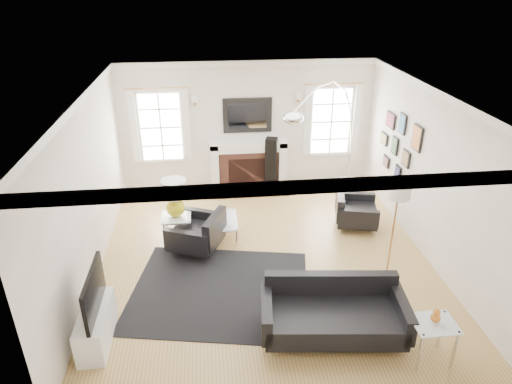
{
  "coord_description": "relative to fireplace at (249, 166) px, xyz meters",
  "views": [
    {
      "loc": [
        -0.88,
        -6.51,
        4.45
      ],
      "look_at": [
        -0.11,
        0.3,
        1.11
      ],
      "focal_mm": 32.0,
      "sensor_mm": 36.0,
      "label": 1
    }
  ],
  "objects": [
    {
      "name": "sofa",
      "position": [
        0.67,
        -4.69,
        -0.2
      ],
      "size": [
        2.0,
        1.08,
        0.62
      ],
      "color": "black",
      "rests_on": "floor"
    },
    {
      "name": "mantel_mirror",
      "position": [
        0.0,
        0.16,
        1.11
      ],
      "size": [
        1.05,
        0.07,
        0.75
      ],
      "color": "black",
      "rests_on": "back_wall"
    },
    {
      "name": "nesting_table",
      "position": [
        1.77,
        -5.27,
        -0.08
      ],
      "size": [
        0.53,
        0.44,
        0.58
      ],
      "color": "silver",
      "rests_on": "floor"
    },
    {
      "name": "arc_floor_lamp",
      "position": [
        1.42,
        -0.97,
        0.9
      ],
      "size": [
        1.89,
        1.75,
        2.68
      ],
      "color": "silver",
      "rests_on": "floor"
    },
    {
      "name": "front_wall",
      "position": [
        0.0,
        -5.79,
        0.86
      ],
      "size": [
        5.5,
        0.04,
        2.8
      ],
      "primitive_type": "cube",
      "color": "white",
      "rests_on": "floor"
    },
    {
      "name": "floor",
      "position": [
        0.0,
        -2.79,
        -0.54
      ],
      "size": [
        6.0,
        6.0,
        0.0
      ],
      "primitive_type": "plane",
      "color": "olive",
      "rests_on": "ground"
    },
    {
      "name": "tv_unit",
      "position": [
        -2.44,
        -4.49,
        -0.21
      ],
      "size": [
        0.35,
        1.0,
        1.09
      ],
      "color": "white",
      "rests_on": "floor"
    },
    {
      "name": "area_rug",
      "position": [
        -0.8,
        -3.61,
        -0.54
      ],
      "size": [
        3.03,
        2.68,
        0.01
      ],
      "primitive_type": "cube",
      "rotation": [
        0.0,
        0.0,
        -0.19
      ],
      "color": "black",
      "rests_on": "floor"
    },
    {
      "name": "window_left",
      "position": [
        -1.85,
        0.16,
        0.92
      ],
      "size": [
        1.24,
        0.15,
        1.62
      ],
      "color": "white",
      "rests_on": "back_wall"
    },
    {
      "name": "back_wall",
      "position": [
        0.0,
        0.21,
        0.86
      ],
      "size": [
        5.5,
        0.04,
        2.8
      ],
      "primitive_type": "cube",
      "color": "white",
      "rests_on": "floor"
    },
    {
      "name": "coffee_table",
      "position": [
        -0.81,
        -2.03,
        -0.22
      ],
      "size": [
        0.81,
        0.81,
        0.36
      ],
      "color": "silver",
      "rests_on": "floor"
    },
    {
      "name": "ceiling",
      "position": [
        0.0,
        -2.79,
        2.26
      ],
      "size": [
        5.5,
        6.0,
        0.02
      ],
      "primitive_type": "cube",
      "color": "white",
      "rests_on": "back_wall"
    },
    {
      "name": "stick_floor_lamp",
      "position": [
        1.89,
        -3.54,
        0.93
      ],
      "size": [
        0.34,
        0.34,
        1.69
      ],
      "color": "#B67B3F",
      "rests_on": "floor"
    },
    {
      "name": "orange_vase",
      "position": [
        1.77,
        -5.27,
        0.14
      ],
      "size": [
        0.12,
        0.12,
        0.19
      ],
      "color": "#BD6518",
      "rests_on": "nesting_table"
    },
    {
      "name": "window_right",
      "position": [
        1.85,
        0.16,
        0.92
      ],
      "size": [
        1.24,
        0.15,
        1.62
      ],
      "color": "white",
      "rests_on": "back_wall"
    },
    {
      "name": "armchair_left",
      "position": [
        -1.09,
        -2.44,
        -0.2
      ],
      "size": [
        1.09,
        1.14,
        0.61
      ],
      "color": "black",
      "rests_on": "floor"
    },
    {
      "name": "gourd_lamp",
      "position": [
        -1.49,
        -2.17,
        0.42
      ],
      "size": [
        0.43,
        0.43,
        0.69
      ],
      "color": "gold",
      "rests_on": "side_table_left"
    },
    {
      "name": "crown_molding",
      "position": [
        0.0,
        -2.79,
        2.2
      ],
      "size": [
        5.5,
        6.0,
        0.12
      ],
      "primitive_type": "cube",
      "color": "white",
      "rests_on": "back_wall"
    },
    {
      "name": "gallery_wall",
      "position": [
        2.72,
        -1.5,
        0.99
      ],
      "size": [
        0.04,
        1.73,
        1.29
      ],
      "color": "black",
      "rests_on": "right_wall"
    },
    {
      "name": "left_wall",
      "position": [
        -2.75,
        -2.79,
        0.86
      ],
      "size": [
        0.04,
        6.0,
        2.8
      ],
      "primitive_type": "cube",
      "color": "white",
      "rests_on": "floor"
    },
    {
      "name": "side_table_left",
      "position": [
        -1.49,
        -2.17,
        -0.09
      ],
      "size": [
        0.51,
        0.51,
        0.56
      ],
      "color": "silver",
      "rests_on": "floor"
    },
    {
      "name": "right_wall",
      "position": [
        2.75,
        -2.79,
        0.86
      ],
      "size": [
        0.04,
        6.0,
        2.8
      ],
      "primitive_type": "cube",
      "color": "white",
      "rests_on": "floor"
    },
    {
      "name": "armchair_right",
      "position": [
        1.82,
        -1.93,
        -0.23
      ],
      "size": [
        0.92,
        0.99,
        0.57
      ],
      "color": "black",
      "rests_on": "floor"
    },
    {
      "name": "speaker_tower",
      "position": [
        0.49,
        -0.14,
        0.07
      ],
      "size": [
        0.3,
        0.3,
        1.22
      ],
      "primitive_type": "cube",
      "rotation": [
        0.0,
        0.0,
        -0.29
      ],
      "color": "black",
      "rests_on": "floor"
    },
    {
      "name": "fireplace",
      "position": [
        0.0,
        0.0,
        0.0
      ],
      "size": [
        1.7,
        0.69,
        1.11
      ],
      "color": "white",
      "rests_on": "floor"
    }
  ]
}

